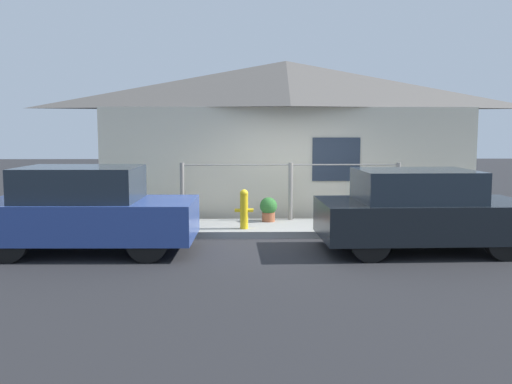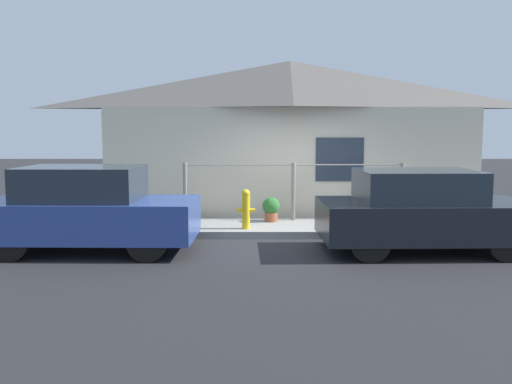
# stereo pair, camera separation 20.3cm
# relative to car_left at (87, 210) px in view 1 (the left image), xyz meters

# --- Properties ---
(ground_plane) EXTENTS (60.00, 60.00, 0.00)m
(ground_plane) POSITION_rel_car_left_xyz_m (3.76, 1.17, -0.75)
(ground_plane) COLOR #262628
(sidewalk) EXTENTS (24.00, 1.65, 0.14)m
(sidewalk) POSITION_rel_car_left_xyz_m (3.76, 1.99, -0.68)
(sidewalk) COLOR gray
(sidewalk) RESTS_ON ground_plane
(house) EXTENTS (9.12, 2.23, 3.81)m
(house) POSITION_rel_car_left_xyz_m (3.77, 4.19, 2.28)
(house) COLOR beige
(house) RESTS_ON ground_plane
(fence) EXTENTS (4.90, 0.10, 1.28)m
(fence) POSITION_rel_car_left_xyz_m (3.76, 2.67, 0.09)
(fence) COLOR gray
(fence) RESTS_ON sidewalk
(car_left) EXTENTS (3.68, 1.78, 1.51)m
(car_left) POSITION_rel_car_left_xyz_m (0.00, 0.00, 0.00)
(car_left) COLOR #2D4793
(car_left) RESTS_ON ground_plane
(car_right) EXTENTS (3.67, 1.89, 1.45)m
(car_right) POSITION_rel_car_left_xyz_m (5.85, -0.00, -0.03)
(car_right) COLOR black
(car_right) RESTS_ON ground_plane
(fire_hydrant) EXTENTS (0.38, 0.17, 0.80)m
(fire_hydrant) POSITION_rel_car_left_xyz_m (2.73, 1.55, -0.19)
(fire_hydrant) COLOR yellow
(fire_hydrant) RESTS_ON sidewalk
(potted_plant_near_hydrant) EXTENTS (0.38, 0.38, 0.53)m
(potted_plant_near_hydrant) POSITION_rel_car_left_xyz_m (3.26, 2.45, -0.32)
(potted_plant_near_hydrant) COLOR #9E5638
(potted_plant_near_hydrant) RESTS_ON sidewalk
(potted_plant_by_fence) EXTENTS (0.48, 0.48, 0.61)m
(potted_plant_by_fence) POSITION_rel_car_left_xyz_m (-0.12, 2.24, -0.27)
(potted_plant_by_fence) COLOR brown
(potted_plant_by_fence) RESTS_ON sidewalk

